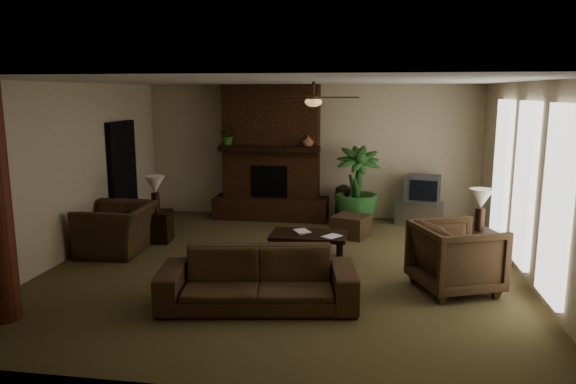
% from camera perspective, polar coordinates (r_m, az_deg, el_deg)
% --- Properties ---
extents(room_shell, '(7.00, 7.00, 7.00)m').
position_cam_1_polar(room_shell, '(8.01, -0.44, 1.59)').
color(room_shell, brown).
rests_on(room_shell, ground).
extents(fireplace, '(2.40, 0.70, 2.80)m').
position_cam_1_polar(fireplace, '(11.32, -1.78, 2.99)').
color(fireplace, '#4A2813').
rests_on(fireplace, ground).
extents(windows, '(0.08, 3.65, 2.35)m').
position_cam_1_polar(windows, '(8.39, 23.73, 0.76)').
color(windows, white).
rests_on(windows, ground).
extents(doorway, '(0.10, 1.00, 2.10)m').
position_cam_1_polar(doorway, '(10.83, -17.09, 1.61)').
color(doorway, black).
rests_on(doorway, ground).
extents(ceiling_fan, '(1.35, 1.35, 0.37)m').
position_cam_1_polar(ceiling_fan, '(8.15, 2.71, 9.71)').
color(ceiling_fan, black).
rests_on(ceiling_fan, ceiling).
extents(sofa, '(2.52, 1.09, 0.95)m').
position_cam_1_polar(sofa, '(6.77, -3.23, -8.18)').
color(sofa, '#44301D').
rests_on(sofa, ground).
extents(armchair_left, '(0.88, 1.28, 1.07)m').
position_cam_1_polar(armchair_left, '(9.41, -17.69, -2.93)').
color(armchair_left, '#44301D').
rests_on(armchair_left, ground).
extents(armchair_right, '(1.24, 1.28, 1.03)m').
position_cam_1_polar(armchair_right, '(7.60, 17.42, -6.26)').
color(armchair_right, '#44301D').
rests_on(armchair_right, ground).
extents(coffee_table, '(1.20, 0.70, 0.43)m').
position_cam_1_polar(coffee_table, '(8.60, 2.19, -4.79)').
color(coffee_table, black).
rests_on(coffee_table, ground).
extents(ottoman, '(0.77, 0.77, 0.40)m').
position_cam_1_polar(ottoman, '(10.05, 6.69, -3.61)').
color(ottoman, '#44301D').
rests_on(ottoman, ground).
extents(tv_stand, '(0.98, 0.78, 0.50)m').
position_cam_1_polar(tv_stand, '(11.16, 13.70, -2.14)').
color(tv_stand, '#B6B6B9').
rests_on(tv_stand, ground).
extents(tv, '(0.75, 0.66, 0.52)m').
position_cam_1_polar(tv, '(11.01, 14.04, 0.38)').
color(tv, '#3C3C3F').
rests_on(tv, tv_stand).
extents(floor_vase, '(0.34, 0.34, 0.77)m').
position_cam_1_polar(floor_vase, '(11.19, 5.90, -0.91)').
color(floor_vase, '#2E2119').
rests_on(floor_vase, ground).
extents(floor_plant, '(1.19, 1.73, 0.89)m').
position_cam_1_polar(floor_plant, '(10.82, 7.24, -1.27)').
color(floor_plant, '#285522').
rests_on(floor_plant, ground).
extents(side_table_left, '(0.56, 0.56, 0.55)m').
position_cam_1_polar(side_table_left, '(9.94, -13.74, -3.56)').
color(side_table_left, black).
rests_on(side_table_left, ground).
extents(lamp_left, '(0.46, 0.46, 0.65)m').
position_cam_1_polar(lamp_left, '(9.73, -13.91, 0.51)').
color(lamp_left, black).
rests_on(lamp_left, side_table_left).
extents(side_table_right, '(0.63, 0.63, 0.55)m').
position_cam_1_polar(side_table_right, '(8.82, 19.54, -5.67)').
color(side_table_right, black).
rests_on(side_table_right, ground).
extents(lamp_right, '(0.41, 0.41, 0.65)m').
position_cam_1_polar(lamp_right, '(8.71, 19.77, -0.98)').
color(lamp_right, black).
rests_on(lamp_right, side_table_right).
extents(mantel_plant, '(0.39, 0.43, 0.33)m').
position_cam_1_polar(mantel_plant, '(11.20, -6.37, 5.77)').
color(mantel_plant, '#285522').
rests_on(mantel_plant, fireplace).
extents(mantel_vase, '(0.23, 0.24, 0.22)m').
position_cam_1_polar(mantel_vase, '(10.88, 2.15, 5.40)').
color(mantel_vase, '#99623D').
rests_on(mantel_vase, fireplace).
extents(book_a, '(0.20, 0.13, 0.29)m').
position_cam_1_polar(book_a, '(8.59, 0.83, -3.41)').
color(book_a, '#999999').
rests_on(book_a, coffee_table).
extents(book_b, '(0.19, 0.14, 0.29)m').
position_cam_1_polar(book_b, '(8.42, 4.12, -3.72)').
color(book_b, '#999999').
rests_on(book_b, coffee_table).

